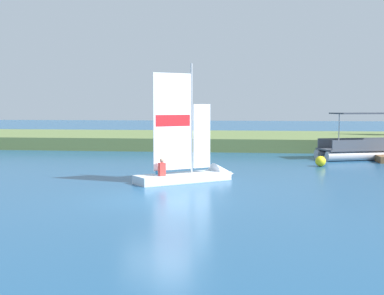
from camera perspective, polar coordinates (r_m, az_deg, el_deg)
The scene contains 6 objects.
ground_plane at distance 19.32m, azimuth -3.82°, elevation -5.60°, with size 200.00×200.00×0.00m, color navy.
shore_bank at distance 45.18m, azimuth 2.67°, elevation 0.83°, with size 80.00×13.38×0.97m, color #5B703D.
wooden_dock at distance 36.36m, azimuth 19.57°, elevation -0.79°, with size 1.43×6.70×0.38m, color brown.
sailboat at distance 24.07m, azimuth 0.56°, elevation -2.54°, with size 4.61×3.98×5.63m.
pontoon_boat at distance 35.26m, azimuth 17.97°, elevation -0.12°, with size 6.22×3.95×2.94m.
channel_buoy at distance 30.47m, azimuth 13.62°, elevation -1.44°, with size 0.59×0.59×0.59m, color yellow.
Camera 1 is at (3.71, -18.66, 3.40)m, focal length 49.73 mm.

